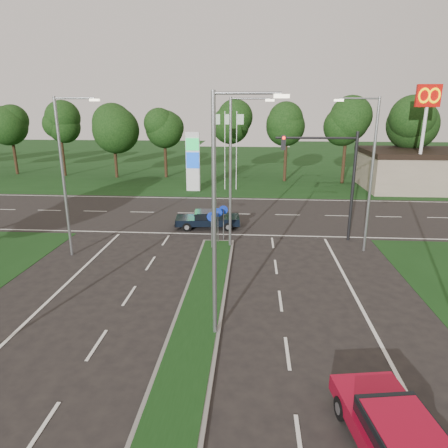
{
  "coord_description": "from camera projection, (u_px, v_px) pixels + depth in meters",
  "views": [
    {
      "loc": [
        2.13,
        -7.51,
        8.5
      ],
      "look_at": [
        0.59,
        13.68,
        2.2
      ],
      "focal_mm": 32.0,
      "sensor_mm": 36.0,
      "label": 1
    }
  ],
  "objects": [
    {
      "name": "streetlight_median_far",
      "position": [
        234.0,
        166.0,
        23.53
      ],
      "size": [
        2.53,
        0.22,
        9.0
      ],
      "color": "gray",
      "rests_on": "ground"
    },
    {
      "name": "gas_pylon",
      "position": [
        195.0,
        160.0,
        40.7
      ],
      "size": [
        5.8,
        1.26,
        8.0
      ],
      "color": "silver",
      "rests_on": "ground"
    },
    {
      "name": "treeline_far",
      "position": [
        236.0,
        121.0,
        45.98
      ],
      "size": [
        6.0,
        6.0,
        9.9
      ],
      "color": "black",
      "rests_on": "ground"
    },
    {
      "name": "mcdonalds_sign",
      "position": [
        426.0,
        112.0,
        36.79
      ],
      "size": [
        2.2,
        0.47,
        10.4
      ],
      "color": "silver",
      "rests_on": "ground"
    },
    {
      "name": "streetlight_right_far",
      "position": [
        369.0,
        168.0,
        22.99
      ],
      "size": [
        2.53,
        0.22,
        9.0
      ],
      "rotation": [
        0.0,
        0.0,
        3.14
      ],
      "color": "gray",
      "rests_on": "ground"
    },
    {
      "name": "commercial_building",
      "position": [
        441.0,
        170.0,
        42.07
      ],
      "size": [
        16.0,
        9.0,
        4.0
      ],
      "primitive_type": "cube",
      "color": "gray",
      "rests_on": "ground"
    },
    {
      "name": "navy_sedan",
      "position": [
        208.0,
        219.0,
        28.78
      ],
      "size": [
        4.69,
        2.27,
        1.25
      ],
      "rotation": [
        0.0,
        0.0,
        1.66
      ],
      "color": "black",
      "rests_on": "ground"
    },
    {
      "name": "cross_road",
      "position": [
        226.0,
        214.0,
        32.69
      ],
      "size": [
        160.0,
        12.0,
        0.02
      ],
      "primitive_type": "cube",
      "color": "black",
      "rests_on": "ground"
    },
    {
      "name": "streetlight_median_near",
      "position": [
        220.0,
        208.0,
        13.97
      ],
      "size": [
        2.53,
        0.22,
        9.0
      ],
      "color": "gray",
      "rests_on": "ground"
    },
    {
      "name": "verge_far",
      "position": [
        239.0,
        163.0,
        62.34
      ],
      "size": [
        160.0,
        50.0,
        0.02
      ],
      "primitive_type": "cube",
      "color": "black",
      "rests_on": "ground"
    },
    {
      "name": "streetlight_left_far",
      "position": [
        66.0,
        170.0,
        22.27
      ],
      "size": [
        2.53,
        0.22,
        9.0
      ],
      "color": "gray",
      "rests_on": "ground"
    },
    {
      "name": "traffic_signal",
      "position": [
        333.0,
        170.0,
        25.13
      ],
      "size": [
        5.1,
        0.42,
        7.0
      ],
      "color": "black",
      "rests_on": "ground"
    },
    {
      "name": "red_sedan",
      "position": [
        400.0,
        439.0,
        9.75
      ],
      "size": [
        2.6,
        4.89,
        1.28
      ],
      "rotation": [
        0.0,
        0.0,
        0.16
      ],
      "color": "maroon",
      "rests_on": "ground"
    },
    {
      "name": "median_kerb",
      "position": [
        186.0,
        365.0,
        13.55
      ],
      "size": [
        2.0,
        26.0,
        0.12
      ],
      "primitive_type": "cube",
      "color": "slate",
      "rests_on": "ground"
    },
    {
      "name": "median_signs",
      "position": [
        218.0,
        219.0,
        24.94
      ],
      "size": [
        1.16,
        1.76,
        2.38
      ],
      "color": "gray",
      "rests_on": "ground"
    }
  ]
}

